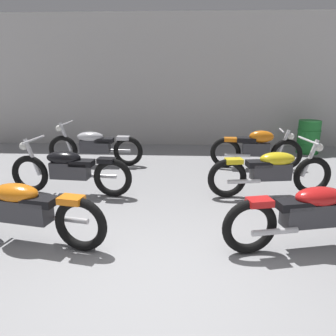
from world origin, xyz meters
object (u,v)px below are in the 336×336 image
object	(u,v)px
motorcycle_left_row_0	(24,209)
oil_drum	(309,137)
motorcycle_right_row_1	(272,170)
motorcycle_left_row_2	(95,146)
motorcycle_right_row_2	(256,148)
motorcycle_left_row_1	(69,169)
motorcycle_right_row_0	(311,213)

from	to	relation	value
motorcycle_left_row_0	oil_drum	xyz separation A→B (m)	(5.15, 5.19, -0.03)
motorcycle_right_row_1	motorcycle_left_row_2	bearing A→B (deg)	152.59
motorcycle_left_row_2	oil_drum	xyz separation A→B (m)	(5.24, 1.49, -0.03)
motorcycle_left_row_2	motorcycle_right_row_2	size ratio (longest dim) A/B	1.10
motorcycle_right_row_1	motorcycle_right_row_2	world-z (taller)	motorcycle_right_row_1
motorcycle_left_row_2	motorcycle_right_row_1	size ratio (longest dim) A/B	1.00
motorcycle_left_row_2	motorcycle_right_row_1	world-z (taller)	same
motorcycle_left_row_0	motorcycle_right_row_1	size ratio (longest dim) A/B	0.99
motorcycle_left_row_1	oil_drum	size ratio (longest dim) A/B	2.55
motorcycle_left_row_2	motorcycle_left_row_1	bearing A→B (deg)	-87.84
motorcycle_left_row_2	oil_drum	distance (m)	5.45
motorcycle_right_row_1	motorcycle_left_row_0	bearing A→B (deg)	-151.41
motorcycle_right_row_1	motorcycle_right_row_2	distance (m)	1.73
motorcycle_right_row_0	oil_drum	size ratio (longest dim) A/B	2.51
motorcycle_right_row_0	motorcycle_right_row_1	size ratio (longest dim) A/B	0.99
motorcycle_left_row_2	oil_drum	world-z (taller)	motorcycle_left_row_2
motorcycle_left_row_2	motorcycle_right_row_0	xyz separation A→B (m)	(3.56, -3.63, 0.00)
motorcycle_right_row_0	oil_drum	world-z (taller)	motorcycle_right_row_0
motorcycle_right_row_2	motorcycle_left_row_0	bearing A→B (deg)	-134.28
motorcycle_left_row_1	motorcycle_right_row_0	xyz separation A→B (m)	(3.49, -1.69, 0.00)
motorcycle_right_row_0	oil_drum	distance (m)	5.39
motorcycle_left_row_2	motorcycle_right_row_0	size ratio (longest dim) A/B	1.02
oil_drum	motorcycle_left_row_2	bearing A→B (deg)	-164.11
motorcycle_right_row_1	motorcycle_right_row_2	xyz separation A→B (m)	(0.08, 1.72, 0.01)
motorcycle_left_row_0	motorcycle_right_row_1	distance (m)	3.90
motorcycle_left_row_0	motorcycle_right_row_1	bearing A→B (deg)	28.59
motorcycle_left_row_2	motorcycle_right_row_2	bearing A→B (deg)	-1.61
motorcycle_left_row_0	motorcycle_right_row_0	xyz separation A→B (m)	(3.47, 0.06, 0.00)
motorcycle_left_row_0	motorcycle_right_row_2	size ratio (longest dim) A/B	1.09
oil_drum	motorcycle_left_row_0	bearing A→B (deg)	-134.80
oil_drum	motorcycle_left_row_1	bearing A→B (deg)	-146.42
motorcycle_left_row_1	motorcycle_right_row_2	world-z (taller)	motorcycle_left_row_1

